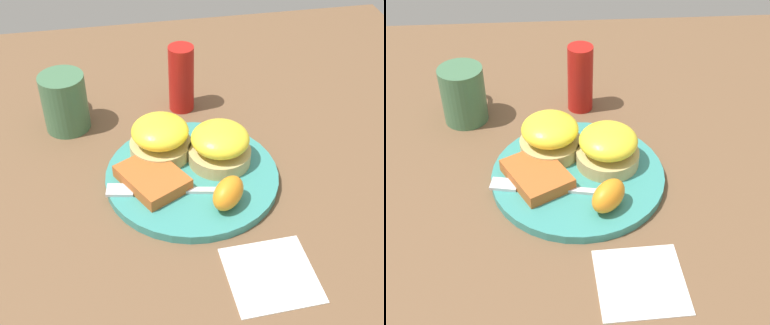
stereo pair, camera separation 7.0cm
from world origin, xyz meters
TOP-DOWN VIEW (x-y plane):
  - ground_plane at (0.00, 0.00)m, footprint 1.10×1.10m
  - plate at (0.00, 0.00)m, footprint 0.26×0.26m
  - sandwich_benedict_left at (0.02, -0.05)m, footprint 0.10×0.10m
  - sandwich_benedict_right at (0.05, 0.04)m, footprint 0.10×0.10m
  - hashbrown_patty at (-0.01, 0.06)m, footprint 0.12×0.11m
  - orange_wedge at (-0.08, -0.04)m, footprint 0.07×0.07m
  - fork at (-0.03, 0.05)m, footprint 0.05×0.19m
  - cup at (0.17, 0.18)m, footprint 0.11×0.07m
  - napkin at (-0.20, -0.07)m, footprint 0.11×0.11m
  - condiment_bottle at (0.19, -0.02)m, footprint 0.04×0.04m

SIDE VIEW (x-z plane):
  - ground_plane at x=0.00m, z-range 0.00..0.00m
  - napkin at x=-0.20m, z-range 0.00..0.00m
  - plate at x=0.00m, z-range 0.00..0.01m
  - fork at x=-0.03m, z-range 0.01..0.02m
  - hashbrown_patty at x=-0.01m, z-range 0.01..0.03m
  - orange_wedge at x=-0.08m, z-range 0.01..0.06m
  - sandwich_benedict_left at x=0.02m, z-range 0.01..0.08m
  - sandwich_benedict_right at x=0.05m, z-range 0.01..0.08m
  - cup at x=0.17m, z-range 0.00..0.10m
  - condiment_bottle at x=0.19m, z-range 0.00..0.12m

